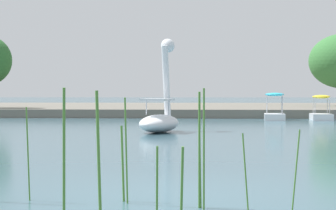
% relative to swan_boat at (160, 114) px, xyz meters
% --- Properties ---
extents(ground_plane, '(422.74, 422.74, 0.00)m').
position_rel_swan_boat_xyz_m(ground_plane, '(1.38, -14.52, -0.69)').
color(ground_plane, '#385966').
extents(shore_bank_far, '(150.19, 26.51, 0.52)m').
position_rel_swan_boat_xyz_m(shore_bank_far, '(1.38, 26.26, -0.43)').
color(shore_bank_far, '#6B665B').
rests_on(shore_bank_far, ground_plane).
extents(swan_boat, '(1.93, 3.03, 3.66)m').
position_rel_swan_boat_xyz_m(swan_boat, '(0.00, 0.00, 0.00)').
color(swan_boat, white).
rests_on(swan_boat, ground_plane).
extents(pedal_boat_cyan, '(1.29, 2.24, 1.52)m').
position_rel_swan_boat_xyz_m(pedal_boat_cyan, '(5.57, 11.25, -0.22)').
color(pedal_boat_cyan, white).
rests_on(pedal_boat_cyan, ground_plane).
extents(pedal_boat_yellow, '(1.20, 2.01, 1.40)m').
position_rel_swan_boat_xyz_m(pedal_boat_yellow, '(8.14, 11.24, -0.27)').
color(pedal_boat_yellow, white).
rests_on(pedal_boat_yellow, ground_plane).
extents(reed_clump_foreground, '(4.05, 1.62, 1.56)m').
position_rel_swan_boat_xyz_m(reed_clump_foreground, '(0.69, -15.81, -0.01)').
color(reed_clump_foreground, '#4C7F33').
rests_on(reed_clump_foreground, ground_plane).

